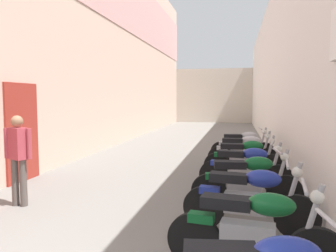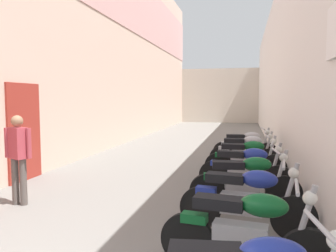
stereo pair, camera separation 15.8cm
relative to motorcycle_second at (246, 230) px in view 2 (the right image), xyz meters
The scene contains 12 objects.
ground_plane 8.11m from the motorcycle_second, 104.18° to the left, with size 40.79×40.79×0.00m, color slate.
building_left 11.68m from the motorcycle_second, 117.47° to the left, with size 0.45×24.79×8.53m.
building_right 10.17m from the motorcycle_second, 83.39° to the left, with size 0.45×24.79×5.60m.
building_far_end 23.38m from the motorcycle_second, 94.87° to the left, with size 8.84×2.00×4.16m, color beige.
motorcycle_second is the anchor object (origin of this frame).
motorcycle_third 1.11m from the motorcycle_second, 90.00° to the left, with size 1.85×0.58×1.04m.
motorcycle_fourth 2.10m from the motorcycle_second, 90.00° to the left, with size 1.85×0.58×1.04m.
motorcycle_fifth 3.12m from the motorcycle_second, 90.00° to the left, with size 1.84×0.58×1.04m.
motorcycle_sixth 4.23m from the motorcycle_second, 90.00° to the left, with size 1.85×0.58×1.04m.
motorcycle_seventh 5.25m from the motorcycle_second, 90.00° to the left, with size 1.85×0.58×1.04m.
motorcycle_eighth 6.27m from the motorcycle_second, 90.00° to the left, with size 1.85×0.58×1.04m.
pedestrian_mid_alley 4.16m from the motorcycle_second, 158.71° to the left, with size 0.52×0.32×1.57m.
Camera 2 is at (1.95, -0.84, 1.86)m, focal length 35.17 mm.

